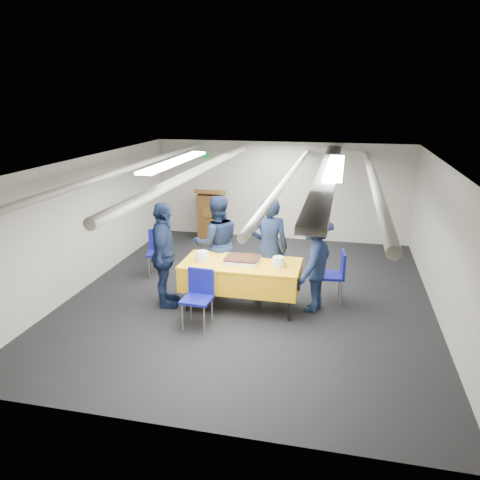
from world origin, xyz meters
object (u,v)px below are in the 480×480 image
chair_left (159,248)px  sailor_d (314,262)px  chair_near (199,292)px  sailor_c (164,255)px  podium (211,214)px  serving_table (241,275)px  sheet_cake (242,260)px  sailor_a (269,248)px  sailor_b (217,243)px  chair_right (336,271)px

chair_left → sailor_d: sailor_d is taller
chair_near → sailor_c: 0.98m
podium → sailor_d: (2.66, -3.38, 0.19)m
serving_table → chair_left: (-1.86, 1.11, -0.03)m
serving_table → podium: podium is taller
sheet_cake → chair_near: (-0.49, -0.74, -0.29)m
chair_near → sailor_c: size_ratio=0.50×
chair_near → sailor_d: bearing=29.3°
sailor_c → sailor_d: size_ratio=1.08×
sheet_cake → sailor_c: 1.26m
sheet_cake → podium: podium is taller
podium → sailor_a: size_ratio=0.71×
serving_table → sailor_a: 0.67m
sailor_b → sheet_cake: bearing=107.5°
chair_right → sailor_a: bearing=-173.8°
chair_right → sheet_cake: bearing=-158.3°
chair_right → sailor_a: sailor_a is taller
sailor_c → sailor_b: bearing=-51.0°
chair_left → sailor_c: 1.50m
chair_right → sailor_b: (-2.07, 0.07, 0.32)m
serving_table → sailor_c: (-1.22, -0.20, 0.31)m
chair_right → chair_left: (-3.35, 0.53, 0.00)m
sailor_d → podium: bearing=-124.4°
chair_near → sailor_b: 1.43m
chair_near → sailor_c: bearing=144.1°
sheet_cake → sailor_a: 0.59m
chair_left → sailor_b: sailor_b is taller
podium → sailor_c: (0.31, -3.75, 0.25)m
chair_right → chair_left: same height
sailor_c → sheet_cake: bearing=-95.0°
chair_near → sailor_d: 1.87m
serving_table → sailor_d: sailor_d is taller
chair_right → sailor_b: bearing=178.0°
chair_right → sailor_b: size_ratio=0.51×
sheet_cake → sailor_b: bearing=132.4°
chair_right → serving_table: bearing=-158.8°
chair_near → sailor_d: size_ratio=0.54×
serving_table → sheet_cake: sheet_cake is taller
chair_right → chair_near: bearing=-146.0°
chair_left → serving_table: bearing=-30.8°
serving_table → sheet_cake: size_ratio=3.38×
chair_right → sailor_a: 1.18m
podium → sailor_b: (0.95, -2.89, 0.23)m
sailor_d → sailor_a: bearing=-93.8°
sailor_c → chair_near: bearing=-139.9°
chair_left → sailor_a: bearing=-16.3°
sailor_a → sailor_d: (0.76, -0.30, -0.08)m
chair_left → sailor_a: 2.35m
podium → chair_left: bearing=-97.7°
chair_near → chair_right: 2.37m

